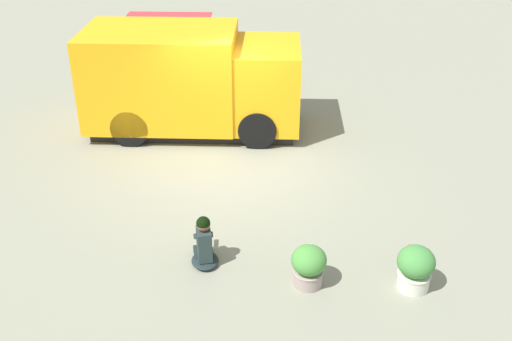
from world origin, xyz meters
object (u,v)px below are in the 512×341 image
(food_truck, at_px, (190,82))
(person_customer, at_px, (204,244))
(planter_flowering_far, at_px, (415,267))
(planter_flowering_near, at_px, (309,265))

(food_truck, bearing_deg, person_customer, 64.59)
(person_customer, relative_size, planter_flowering_far, 1.22)
(planter_flowering_near, relative_size, planter_flowering_far, 0.94)
(planter_flowering_far, bearing_deg, planter_flowering_near, -35.66)
(food_truck, distance_m, planter_flowering_near, 6.31)
(food_truck, distance_m, person_customer, 5.37)
(person_customer, bearing_deg, food_truck, -115.41)
(person_customer, distance_m, planter_flowering_near, 1.72)
(food_truck, distance_m, planter_flowering_far, 7.13)
(person_customer, xyz_separation_m, planter_flowering_far, (-2.38, 2.28, 0.03))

